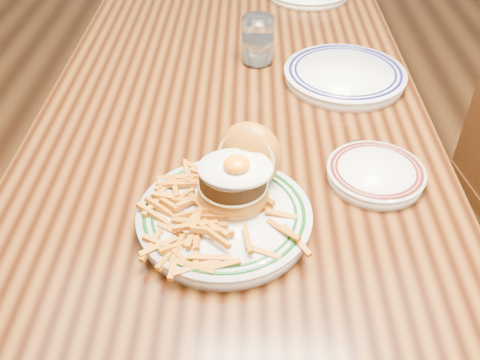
{
  "coord_description": "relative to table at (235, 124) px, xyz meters",
  "views": [
    {
      "loc": [
        0.04,
        -1.08,
        1.38
      ],
      "look_at": [
        0.02,
        -0.4,
        0.82
      ],
      "focal_mm": 40.0,
      "sensor_mm": 36.0,
      "label": 1
    }
  ],
  "objects": [
    {
      "name": "main_plate",
      "position": [
        0.0,
        -0.42,
        0.13
      ],
      "size": [
        0.29,
        0.31,
        0.14
      ],
      "rotation": [
        0.0,
        0.0,
        -0.39
      ],
      "color": "silver",
      "rests_on": "table"
    },
    {
      "name": "table",
      "position": [
        0.0,
        0.0,
        0.0
      ],
      "size": [
        0.85,
        1.6,
        0.75
      ],
      "color": "black",
      "rests_on": "floor"
    },
    {
      "name": "floor",
      "position": [
        0.0,
        0.0,
        -0.66
      ],
      "size": [
        6.0,
        6.0,
        0.0
      ],
      "primitive_type": "plane",
      "color": "black",
      "rests_on": "ground"
    },
    {
      "name": "side_plate",
      "position": [
        0.27,
        -0.31,
        0.1
      ],
      "size": [
        0.18,
        0.19,
        0.03
      ],
      "rotation": [
        0.0,
        0.0,
        -0.26
      ],
      "color": "silver",
      "rests_on": "table"
    },
    {
      "name": "water_glass",
      "position": [
        0.05,
        0.15,
        0.14
      ],
      "size": [
        0.08,
        0.08,
        0.12
      ],
      "color": "white",
      "rests_on": "table"
    },
    {
      "name": "rear_plate",
      "position": [
        0.26,
        0.06,
        0.11
      ],
      "size": [
        0.29,
        0.29,
        0.03
      ],
      "rotation": [
        0.0,
        0.0,
        -0.25
      ],
      "color": "silver",
      "rests_on": "table"
    }
  ]
}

